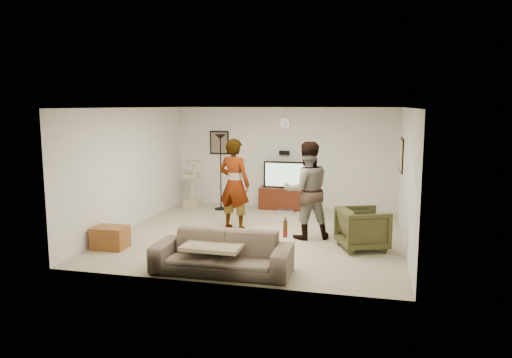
% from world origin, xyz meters
% --- Properties ---
extents(floor, '(5.50, 5.50, 0.02)m').
position_xyz_m(floor, '(0.00, 0.00, -0.01)').
color(floor, tan).
rests_on(floor, ground).
extents(ceiling, '(5.50, 5.50, 0.02)m').
position_xyz_m(ceiling, '(0.00, 0.00, 2.51)').
color(ceiling, silver).
rests_on(ceiling, wall_back).
extents(wall_back, '(5.50, 0.04, 2.50)m').
position_xyz_m(wall_back, '(0.00, 2.75, 1.25)').
color(wall_back, silver).
rests_on(wall_back, floor).
extents(wall_front, '(5.50, 0.04, 2.50)m').
position_xyz_m(wall_front, '(0.00, -2.75, 1.25)').
color(wall_front, silver).
rests_on(wall_front, floor).
extents(wall_left, '(0.04, 5.50, 2.50)m').
position_xyz_m(wall_left, '(-2.75, 0.00, 1.25)').
color(wall_left, silver).
rests_on(wall_left, floor).
extents(wall_right, '(0.04, 5.50, 2.50)m').
position_xyz_m(wall_right, '(2.75, 0.00, 1.25)').
color(wall_right, silver).
rests_on(wall_right, floor).
extents(wall_clock, '(0.26, 0.04, 0.26)m').
position_xyz_m(wall_clock, '(0.00, 2.72, 2.10)').
color(wall_clock, silver).
rests_on(wall_clock, wall_back).
extents(wall_speaker, '(0.25, 0.10, 0.10)m').
position_xyz_m(wall_speaker, '(0.00, 2.69, 1.38)').
color(wall_speaker, black).
rests_on(wall_speaker, wall_back).
extents(picture_back, '(0.42, 0.03, 0.52)m').
position_xyz_m(picture_back, '(-1.70, 2.73, 1.60)').
color(picture_back, brown).
rests_on(picture_back, wall_back).
extents(picture_right, '(0.03, 0.78, 0.62)m').
position_xyz_m(picture_right, '(2.73, 1.60, 1.50)').
color(picture_right, '#E4C564').
rests_on(picture_right, wall_right).
extents(tv_stand, '(1.29, 0.45, 0.54)m').
position_xyz_m(tv_stand, '(0.08, 2.50, 0.27)').
color(tv_stand, '#41180B').
rests_on(tv_stand, floor).
extents(console_box, '(0.40, 0.30, 0.07)m').
position_xyz_m(console_box, '(0.15, 2.11, 0.04)').
color(console_box, silver).
rests_on(console_box, floor).
extents(tv, '(1.09, 0.08, 0.65)m').
position_xyz_m(tv, '(0.08, 2.50, 0.86)').
color(tv, black).
rests_on(tv, tv_stand).
extents(tv_screen, '(1.00, 0.01, 0.57)m').
position_xyz_m(tv_screen, '(0.08, 2.46, 0.86)').
color(tv_screen, '#33DF53').
rests_on(tv_screen, tv).
extents(floor_lamp, '(0.32, 0.32, 1.85)m').
position_xyz_m(floor_lamp, '(-1.47, 2.10, 0.92)').
color(floor_lamp, black).
rests_on(floor_lamp, floor).
extents(cat_tree, '(0.41, 0.41, 1.20)m').
position_xyz_m(cat_tree, '(-2.22, 2.10, 0.60)').
color(cat_tree, tan).
rests_on(cat_tree, floor).
extents(person_left, '(0.78, 0.61, 1.89)m').
position_xyz_m(person_left, '(-0.61, 0.32, 0.94)').
color(person_left, '#959596').
rests_on(person_left, floor).
extents(person_right, '(1.11, 1.00, 1.87)m').
position_xyz_m(person_right, '(0.93, -0.01, 0.94)').
color(person_right, '#264C94').
rests_on(person_right, floor).
extents(sofa, '(2.14, 0.87, 0.62)m').
position_xyz_m(sofa, '(-0.05, -2.26, 0.31)').
color(sofa, brown).
rests_on(sofa, floor).
extents(throw_blanket, '(0.91, 0.72, 0.06)m').
position_xyz_m(throw_blanket, '(-0.18, -2.26, 0.42)').
color(throw_blanket, tan).
rests_on(throw_blanket, sofa).
extents(beer_bottle, '(0.06, 0.06, 0.25)m').
position_xyz_m(beer_bottle, '(0.92, -2.26, 0.75)').
color(beer_bottle, '#51320D').
rests_on(beer_bottle, sofa).
extents(armchair, '(1.05, 1.04, 0.74)m').
position_xyz_m(armchair, '(2.01, -0.50, 0.37)').
color(armchair, '#3A3A1D').
rests_on(armchair, floor).
extents(side_table, '(0.61, 0.47, 0.40)m').
position_xyz_m(side_table, '(-2.40, -1.52, 0.20)').
color(side_table, brown).
rests_on(side_table, floor).
extents(toy_ball, '(0.08, 0.08, 0.08)m').
position_xyz_m(toy_ball, '(-1.10, -0.61, 0.04)').
color(toy_ball, '#038A8C').
rests_on(toy_ball, floor).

